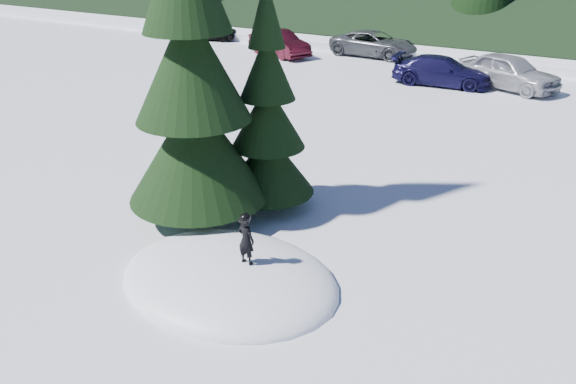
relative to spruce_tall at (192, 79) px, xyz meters
The scene contains 10 objects.
ground 4.37m from the spruce_tall, 39.29° to the right, with size 200.00×200.00×0.00m, color white.
snow_mound 4.37m from the spruce_tall, 39.29° to the right, with size 4.48×3.52×0.96m, color white.
spruce_tall is the anchor object (origin of this frame).
spruce_short 2.11m from the spruce_tall, 54.46° to the left, with size 2.20×2.20×5.37m.
child_skier 3.88m from the spruce_tall, 33.57° to the right, with size 0.35×0.23×0.97m, color black.
car_0 25.38m from the spruce_tall, 128.91° to the left, with size 1.50×3.74×1.27m, color black.
car_1 20.05m from the spruce_tall, 117.37° to the left, with size 1.46×4.18×1.38m, color #360913.
car_2 20.98m from the spruce_tall, 102.75° to the left, with size 2.25×4.88×1.35m, color #44484B.
car_3 16.02m from the spruce_tall, 87.54° to the left, with size 1.77×4.36×1.26m, color #110E34.
car_4 17.12m from the spruce_tall, 78.69° to the left, with size 1.79×4.45×1.52m, color #9B9DA3.
Camera 1 is at (5.82, -7.19, 6.08)m, focal length 35.00 mm.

